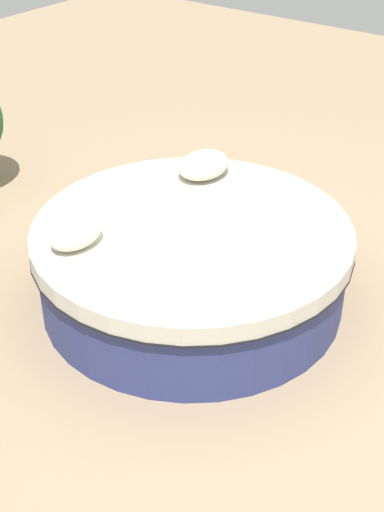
# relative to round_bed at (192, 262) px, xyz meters

# --- Properties ---
(ground_plane) EXTENTS (16.00, 16.00, 0.00)m
(ground_plane) POSITION_rel_round_bed_xyz_m (0.00, 0.00, -0.34)
(ground_plane) COLOR #9E8466
(round_bed) EXTENTS (2.47, 2.47, 0.67)m
(round_bed) POSITION_rel_round_bed_xyz_m (0.00, 0.00, 0.00)
(round_bed) COLOR navy
(round_bed) RESTS_ON ground_plane
(throw_pillow_0) EXTENTS (0.51, 0.39, 0.20)m
(throw_pillow_0) POSITION_rel_round_bed_xyz_m (0.75, 0.43, 0.43)
(throw_pillow_0) COLOR beige
(throw_pillow_0) RESTS_ON round_bed
(throw_pillow_1) EXTENTS (0.44, 0.31, 0.19)m
(throw_pillow_1) POSITION_rel_round_bed_xyz_m (-0.71, 0.52, 0.42)
(throw_pillow_1) COLOR beige
(throw_pillow_1) RESTS_ON round_bed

